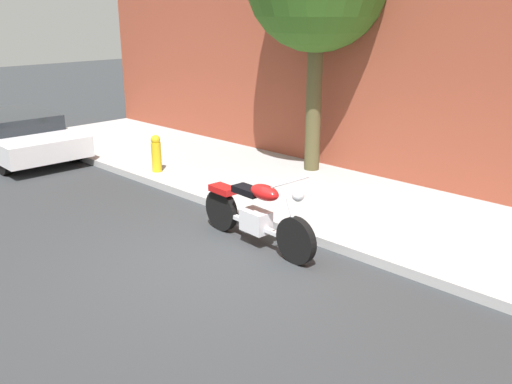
{
  "coord_description": "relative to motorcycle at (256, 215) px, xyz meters",
  "views": [
    {
      "loc": [
        5.18,
        -4.73,
        3.31
      ],
      "look_at": [
        -0.03,
        0.64,
        0.83
      ],
      "focal_mm": 38.59,
      "sensor_mm": 36.0,
      "label": 1
    }
  ],
  "objects": [
    {
      "name": "ground_plane",
      "position": [
        0.04,
        -0.65,
        -0.48
      ],
      "size": [
        60.0,
        60.0,
        0.0
      ],
      "primitive_type": "plane",
      "color": "#303335"
    },
    {
      "name": "parked_car_white",
      "position": [
        -7.69,
        -0.21,
        0.07
      ],
      "size": [
        4.2,
        1.99,
        1.03
      ],
      "color": "black",
      "rests_on": "ground"
    },
    {
      "name": "motorcycle",
      "position": [
        0.0,
        0.0,
        0.0
      ],
      "size": [
        2.29,
        0.7,
        1.16
      ],
      "color": "black",
      "rests_on": "ground"
    },
    {
      "name": "fire_hydrant",
      "position": [
        -3.86,
        1.04,
        -0.02
      ],
      "size": [
        0.2,
        0.2,
        0.91
      ],
      "color": "gold",
      "rests_on": "ground"
    },
    {
      "name": "sidewalk",
      "position": [
        0.04,
        2.26,
        -0.41
      ],
      "size": [
        18.85,
        3.32,
        0.14
      ],
      "primitive_type": "cube",
      "color": "#AAAAAA",
      "rests_on": "ground"
    }
  ]
}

